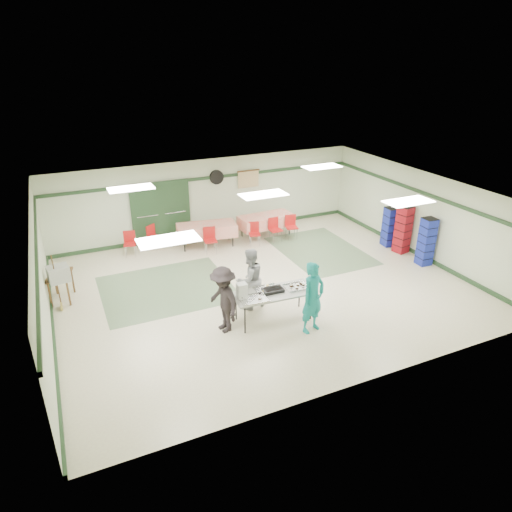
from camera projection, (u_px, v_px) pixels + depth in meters
name	position (u px, v px, depth m)	size (l,w,h in m)	color
floor	(263.00, 286.00, 12.83)	(11.00, 11.00, 0.00)	beige
ceiling	(263.00, 194.00, 11.72)	(11.00, 11.00, 0.00)	silver
wall_back	(209.00, 197.00, 16.01)	(11.00, 11.00, 0.00)	beige
wall_front	(365.00, 327.00, 8.54)	(11.00, 11.00, 0.00)	beige
wall_left	(41.00, 281.00, 10.21)	(9.00, 9.00, 0.00)	beige
wall_right	(421.00, 214.00, 14.34)	(9.00, 9.00, 0.00)	beige
trim_back	(208.00, 178.00, 15.69)	(11.00, 0.06, 0.10)	#213D22
baseboard_back	(210.00, 232.00, 16.52)	(11.00, 0.06, 0.12)	#213D22
trim_left	(36.00, 252.00, 9.93)	(9.00, 0.06, 0.10)	#213D22
baseboard_left	(53.00, 329.00, 10.76)	(9.00, 0.06, 0.12)	#213D22
trim_right	(424.00, 193.00, 14.04)	(9.00, 0.06, 0.10)	#213D22
baseboard_right	(414.00, 252.00, 14.86)	(9.00, 0.06, 0.12)	#213D22
green_patch_a	(167.00, 288.00, 12.72)	(3.50, 3.00, 0.01)	#5F7757
green_patch_b	(320.00, 250.00, 15.13)	(2.50, 3.50, 0.01)	#5F7757
double_door_left	(147.00, 214.00, 15.26)	(0.90, 0.06, 2.10)	gray
double_door_right	(175.00, 211.00, 15.61)	(0.90, 0.06, 2.10)	gray
door_frame	(161.00, 213.00, 15.42)	(2.00, 0.03, 2.15)	#213D22
wall_fan	(217.00, 177.00, 15.78)	(0.50, 0.50, 0.10)	black
scroll_banner	(248.00, 179.00, 16.31)	(0.80, 0.02, 0.60)	tan
serving_table	(274.00, 294.00, 10.98)	(2.03, 0.92, 0.76)	#A2A29E
sheet_tray_right	(296.00, 287.00, 11.18)	(0.56, 0.42, 0.02)	silver
sheet_tray_mid	(267.00, 290.00, 11.06)	(0.58, 0.44, 0.02)	silver
sheet_tray_left	(254.00, 299.00, 10.62)	(0.63, 0.48, 0.02)	silver
baking_pan	(273.00, 290.00, 10.98)	(0.50, 0.31, 0.08)	black
foam_box_stack	(242.00, 291.00, 10.65)	(0.23, 0.21, 0.37)	white
volunteer_teal	(313.00, 298.00, 10.49)	(0.64, 0.42, 1.75)	teal
volunteer_grey	(250.00, 279.00, 11.47)	(0.79, 0.62, 1.63)	#929397
volunteer_dark	(223.00, 300.00, 10.51)	(1.06, 0.61, 1.64)	black
dining_table_a	(266.00, 220.00, 16.11)	(1.96, 0.97, 0.77)	red
dining_table_b	(207.00, 230.00, 15.29)	(2.06, 1.16, 0.77)	red
chair_a	(274.00, 227.00, 15.69)	(0.41, 0.41, 0.84)	#B70E1D
chair_b	(254.00, 231.00, 15.40)	(0.45, 0.45, 0.79)	#B70E1D
chair_c	(291.00, 224.00, 15.93)	(0.46, 0.46, 0.84)	#B70E1D
chair_d	(210.00, 237.00, 14.80)	(0.45, 0.45, 0.85)	#B70E1D
chair_loose_a	(153.00, 235.00, 15.06)	(0.54, 0.54, 0.82)	#B70E1D
chair_loose_b	(130.00, 241.00, 14.61)	(0.45, 0.45, 0.80)	#B70E1D
crate_stack_blue_a	(390.00, 227.00, 15.26)	(0.41, 0.41, 1.33)	navy
crate_stack_red	(403.00, 230.00, 14.70)	(0.40, 0.40, 1.57)	maroon
crate_stack_blue_b	(426.00, 242.00, 13.85)	(0.39, 0.39, 1.51)	navy
printer_table	(60.00, 278.00, 11.91)	(0.73, 0.97, 0.74)	brown
office_printer	(58.00, 274.00, 11.45)	(0.50, 0.44, 0.40)	#AAABA6
broom	(56.00, 281.00, 11.46)	(0.03, 0.03, 1.51)	brown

